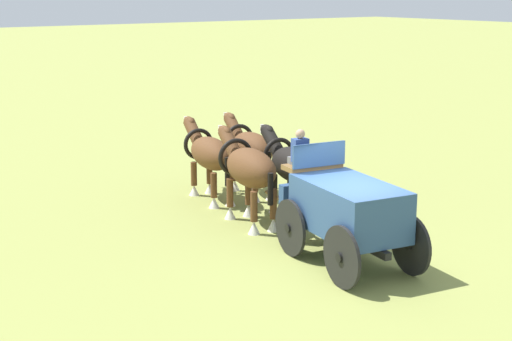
{
  "coord_description": "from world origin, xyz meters",
  "views": [
    {
      "loc": [
        -11.66,
        10.98,
        5.94
      ],
      "look_at": [
        4.36,
        -0.66,
        1.2
      ],
      "focal_mm": 53.38,
      "sensor_mm": 36.0,
      "label": 1
    }
  ],
  "objects_px": {
    "show_wagon": "(345,209)",
    "draft_horse_rear_off": "(293,166)",
    "draft_horse_lead_off": "(250,149)",
    "draft_horse_rear_near": "(249,169)",
    "draft_horse_lead_near": "(209,154)"
  },
  "relations": [
    {
      "from": "draft_horse_rear_near",
      "to": "draft_horse_rear_off",
      "type": "relative_size",
      "value": 0.99
    },
    {
      "from": "show_wagon",
      "to": "draft_horse_rear_off",
      "type": "relative_size",
      "value": 1.85
    },
    {
      "from": "show_wagon",
      "to": "draft_horse_rear_near",
      "type": "distance_m",
      "value": 3.62
    },
    {
      "from": "draft_horse_lead_near",
      "to": "draft_horse_rear_near",
      "type": "bearing_deg",
      "value": 170.19
    },
    {
      "from": "show_wagon",
      "to": "draft_horse_lead_off",
      "type": "height_order",
      "value": "show_wagon"
    },
    {
      "from": "draft_horse_rear_near",
      "to": "draft_horse_lead_near",
      "type": "distance_m",
      "value": 2.62
    },
    {
      "from": "draft_horse_lead_near",
      "to": "show_wagon",
      "type": "bearing_deg",
      "value": 176.16
    },
    {
      "from": "show_wagon",
      "to": "draft_horse_lead_off",
      "type": "bearing_deg",
      "value": -15.87
    },
    {
      "from": "show_wagon",
      "to": "draft_horse_rear_near",
      "type": "xyz_separation_m",
      "value": [
        3.61,
        0.03,
        0.2
      ]
    },
    {
      "from": "show_wagon",
      "to": "draft_horse_rear_off",
      "type": "bearing_deg",
      "value": -20.22
    },
    {
      "from": "show_wagon",
      "to": "draft_horse_rear_off",
      "type": "height_order",
      "value": "show_wagon"
    },
    {
      "from": "show_wagon",
      "to": "draft_horse_lead_off",
      "type": "xyz_separation_m",
      "value": [
        5.96,
        -1.7,
        0.11
      ]
    },
    {
      "from": "draft_horse_rear_near",
      "to": "draft_horse_lead_near",
      "type": "height_order",
      "value": "draft_horse_rear_near"
    },
    {
      "from": "draft_horse_lead_off",
      "to": "draft_horse_rear_off",
      "type": "bearing_deg",
      "value": 170.19
    },
    {
      "from": "draft_horse_rear_near",
      "to": "draft_horse_lead_off",
      "type": "distance_m",
      "value": 2.92
    }
  ]
}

